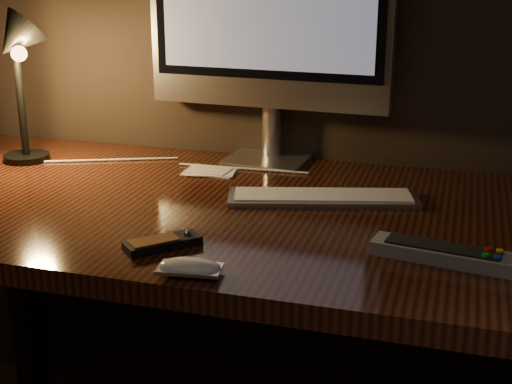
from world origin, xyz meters
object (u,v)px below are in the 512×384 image
(desk, at_px, (245,252))
(keyboard, at_px, (323,197))
(monitor, at_px, (268,9))
(media_remote, at_px, (163,243))
(desk_lamp, at_px, (17,61))
(tv_remote, at_px, (442,253))
(mouse, at_px, (190,269))

(desk, distance_m, keyboard, 0.21)
(monitor, height_order, media_remote, monitor)
(monitor, bearing_deg, keyboard, -50.28)
(monitor, distance_m, desk_lamp, 0.58)
(tv_remote, bearing_deg, monitor, 140.67)
(mouse, relative_size, media_remote, 0.78)
(desk, xyz_separation_m, tv_remote, (0.41, -0.23, 0.14))
(mouse, bearing_deg, monitor, 87.99)
(mouse, xyz_separation_m, tv_remote, (0.37, 0.17, 0.00))
(media_remote, bearing_deg, monitor, 41.24)
(monitor, bearing_deg, media_remote, -89.34)
(monitor, xyz_separation_m, mouse, (0.06, -0.65, -0.35))
(media_remote, height_order, desk_lamp, desk_lamp)
(desk_lamp, bearing_deg, keyboard, 5.06)
(media_remote, xyz_separation_m, desk_lamp, (-0.51, 0.38, 0.23))
(keyboard, xyz_separation_m, media_remote, (-0.21, -0.32, 0.00))
(keyboard, distance_m, desk_lamp, 0.76)
(desk, xyz_separation_m, desk_lamp, (-0.56, 0.06, 0.37))
(tv_remote, distance_m, desk_lamp, 1.03)
(monitor, height_order, mouse, monitor)
(tv_remote, height_order, desk_lamp, desk_lamp)
(media_remote, xyz_separation_m, tv_remote, (0.45, 0.08, 0.00))
(desk, xyz_separation_m, mouse, (0.04, -0.40, 0.14))
(media_remote, distance_m, desk_lamp, 0.68)
(desk_lamp, bearing_deg, monitor, 29.29)
(desk, relative_size, media_remote, 12.79)
(mouse, relative_size, desk_lamp, 0.27)
(keyboard, relative_size, mouse, 3.87)
(desk, relative_size, mouse, 16.39)
(monitor, bearing_deg, mouse, -81.66)
(keyboard, distance_m, mouse, 0.43)
(media_remote, bearing_deg, tv_remote, -36.67)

